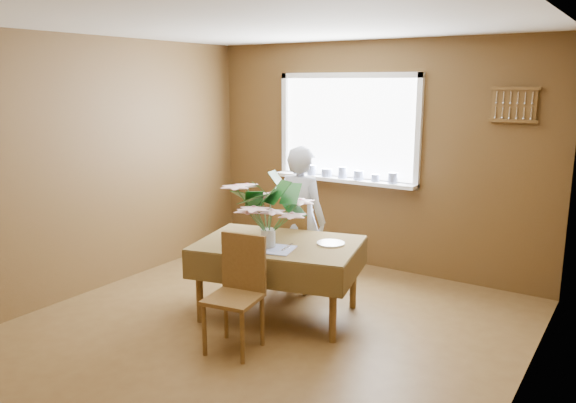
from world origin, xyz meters
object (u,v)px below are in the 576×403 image
Objects in this scene: chair_far at (297,240)px; flower_bouquet at (268,207)px; seated_woman at (301,220)px; dining_table at (279,251)px; chair_near at (238,287)px.

chair_far is 1.48× the size of flower_bouquet.
dining_table is at bearing 104.52° from seated_woman.
chair_near is at bearing 109.45° from chair_far.
chair_far is 1.04× the size of chair_near.
flower_bouquet is at bearing -101.17° from dining_table.
flower_bouquet is (-0.07, 0.51, 0.54)m from chair_near.
flower_bouquet reaches higher than chair_near.
dining_table is 0.70m from chair_near.
chair_far reaches higher than chair_near.
flower_bouquet reaches higher than chair_far.
seated_woman is at bearing 101.70° from flower_bouquet.
chair_near is (0.29, -1.32, -0.02)m from chair_far.
chair_far is (-0.21, 0.64, -0.09)m from dining_table.
dining_table is 0.68m from chair_far.
dining_table is at bearing 115.41° from chair_far.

